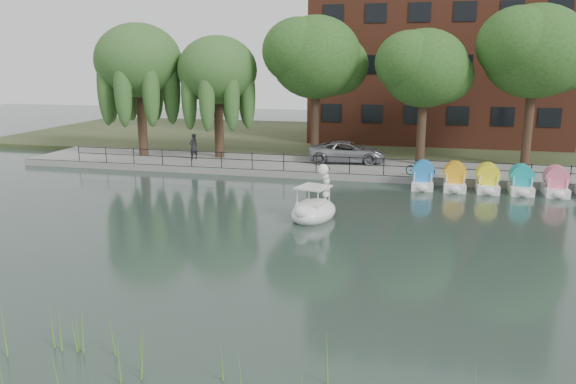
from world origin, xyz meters
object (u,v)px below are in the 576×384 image
at_px(bicycle, 421,167).
at_px(minivan, 348,150).
at_px(pedestrian, 194,145).
at_px(swan_boat, 314,207).

bearing_deg(bicycle, minivan, 68.72).
height_order(minivan, bicycle, minivan).
relative_size(pedestrian, swan_boat, 0.63).
height_order(bicycle, pedestrian, pedestrian).
height_order(minivan, pedestrian, pedestrian).
bearing_deg(pedestrian, minivan, 127.25).
relative_size(minivan, pedestrian, 2.88).
bearing_deg(swan_boat, pedestrian, 149.48).
bearing_deg(pedestrian, bicycle, 112.10).
xyz_separation_m(bicycle, swan_boat, (-4.52, -8.84, -0.39)).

